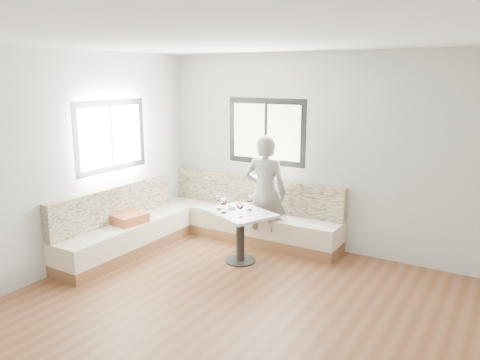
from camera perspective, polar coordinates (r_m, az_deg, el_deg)
room at (r=4.64m, az=-1.97°, el=-0.62°), size 5.01×5.01×2.81m
banquette at (r=6.99m, az=-5.34°, el=-5.28°), size 2.90×2.80×0.95m
table at (r=6.28m, az=0.03°, el=-5.43°), size 1.05×0.95×0.70m
person at (r=6.72m, az=3.09°, el=-1.56°), size 0.68×0.53×1.66m
olive_ramekin at (r=6.35m, az=-1.03°, el=-3.37°), size 0.11×0.11×0.04m
wine_glass_a at (r=6.31m, az=-2.54°, el=-2.22°), size 0.10×0.10×0.23m
wine_glass_b at (r=6.13m, az=-2.01°, el=-2.64°), size 0.10×0.10×0.23m
wine_glass_c at (r=5.94m, az=0.02°, el=-3.13°), size 0.10×0.10×0.23m
wine_glass_d at (r=6.25m, az=1.15°, el=-2.33°), size 0.10×0.10×0.23m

